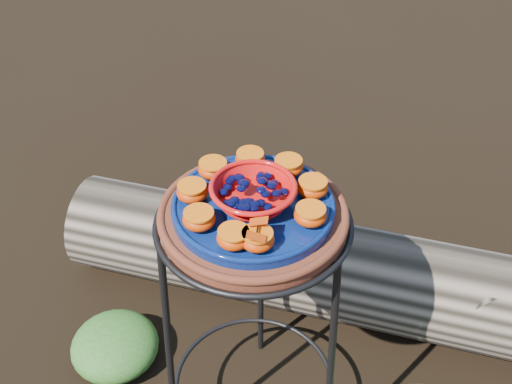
# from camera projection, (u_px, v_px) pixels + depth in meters

# --- Properties ---
(plant_stand) EXTENTS (0.44, 0.44, 0.70)m
(plant_stand) POSITION_uv_depth(u_px,v_px,m) (254.00, 332.00, 1.51)
(plant_stand) COLOR black
(plant_stand) RESTS_ON ground
(terracotta_saucer) EXTENTS (0.37, 0.37, 0.03)m
(terracotta_saucer) POSITION_uv_depth(u_px,v_px,m) (253.00, 217.00, 1.28)
(terracotta_saucer) COLOR maroon
(terracotta_saucer) RESTS_ON plant_stand
(cobalt_plate) EXTENTS (0.32, 0.32, 0.02)m
(cobalt_plate) POSITION_uv_depth(u_px,v_px,m) (253.00, 207.00, 1.26)
(cobalt_plate) COLOR #001047
(cobalt_plate) RESTS_ON terracotta_saucer
(red_bowl) EXTENTS (0.16, 0.16, 0.04)m
(red_bowl) POSITION_uv_depth(u_px,v_px,m) (253.00, 194.00, 1.24)
(red_bowl) COLOR red
(red_bowl) RESTS_ON cobalt_plate
(glass_gems) EXTENTS (0.12, 0.12, 0.02)m
(glass_gems) POSITION_uv_depth(u_px,v_px,m) (253.00, 181.00, 1.22)
(glass_gems) COLOR black
(glass_gems) RESTS_ON red_bowl
(orange_half_0) EXTENTS (0.06, 0.06, 0.03)m
(orange_half_0) POSITION_uv_depth(u_px,v_px,m) (257.00, 239.00, 1.15)
(orange_half_0) COLOR red
(orange_half_0) RESTS_ON cobalt_plate
(orange_half_1) EXTENTS (0.06, 0.06, 0.03)m
(orange_half_1) POSITION_uv_depth(u_px,v_px,m) (310.00, 215.00, 1.20)
(orange_half_1) COLOR red
(orange_half_1) RESTS_ON cobalt_plate
(orange_half_2) EXTENTS (0.06, 0.06, 0.03)m
(orange_half_2) POSITION_uv_depth(u_px,v_px,m) (313.00, 188.00, 1.26)
(orange_half_2) COLOR red
(orange_half_2) RESTS_ON cobalt_plate
(orange_half_3) EXTENTS (0.06, 0.06, 0.03)m
(orange_half_3) POSITION_uv_depth(u_px,v_px,m) (288.00, 166.00, 1.32)
(orange_half_3) COLOR red
(orange_half_3) RESTS_ON cobalt_plate
(orange_half_4) EXTENTS (0.06, 0.06, 0.03)m
(orange_half_4) POSITION_uv_depth(u_px,v_px,m) (250.00, 159.00, 1.34)
(orange_half_4) COLOR red
(orange_half_4) RESTS_ON cobalt_plate
(orange_half_5) EXTENTS (0.06, 0.06, 0.03)m
(orange_half_5) POSITION_uv_depth(u_px,v_px,m) (213.00, 169.00, 1.31)
(orange_half_5) COLOR red
(orange_half_5) RESTS_ON cobalt_plate
(orange_half_6) EXTENTS (0.06, 0.06, 0.03)m
(orange_half_6) POSITION_uv_depth(u_px,v_px,m) (192.00, 192.00, 1.25)
(orange_half_6) COLOR red
(orange_half_6) RESTS_ON cobalt_plate
(orange_half_7) EXTENTS (0.06, 0.06, 0.03)m
(orange_half_7) POSITION_uv_depth(u_px,v_px,m) (199.00, 219.00, 1.19)
(orange_half_7) COLOR red
(orange_half_7) RESTS_ON cobalt_plate
(orange_half_8) EXTENTS (0.06, 0.06, 0.03)m
(orange_half_8) POSITION_uv_depth(u_px,v_px,m) (234.00, 238.00, 1.15)
(orange_half_8) COLOR red
(orange_half_8) RESTS_ON cobalt_plate
(butterfly) EXTENTS (0.08, 0.05, 0.01)m
(butterfly) POSITION_uv_depth(u_px,v_px,m) (257.00, 230.00, 1.14)
(butterfly) COLOR #C23707
(butterfly) RESTS_ON orange_half_0
(driftwood_log) EXTENTS (1.63, 0.72, 0.30)m
(driftwood_log) POSITION_uv_depth(u_px,v_px,m) (322.00, 268.00, 1.95)
(driftwood_log) COLOR black
(driftwood_log) RESTS_ON ground
(foliage_left) EXTENTS (0.25, 0.25, 0.13)m
(foliage_left) POSITION_uv_depth(u_px,v_px,m) (115.00, 345.00, 1.83)
(foliage_left) COLOR #1F5616
(foliage_left) RESTS_ON ground
(foliage_back) EXTENTS (0.29, 0.29, 0.15)m
(foliage_back) POSITION_uv_depth(u_px,v_px,m) (192.00, 247.00, 2.12)
(foliage_back) COLOR #1F5616
(foliage_back) RESTS_ON ground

